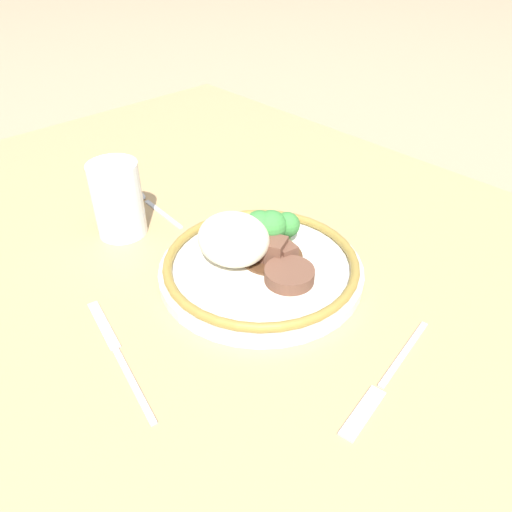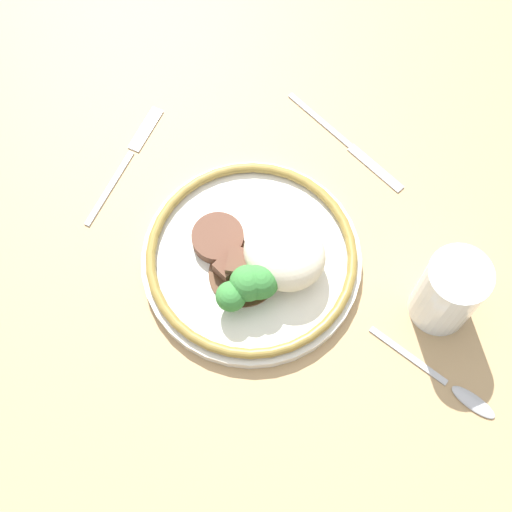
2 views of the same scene
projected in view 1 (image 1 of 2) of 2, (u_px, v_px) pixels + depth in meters
ground_plane at (255, 324)px, 0.62m from camera, size 8.00×8.00×0.00m
dining_table at (255, 315)px, 0.61m from camera, size 1.44×1.01×0.03m
plate at (258, 258)px, 0.64m from camera, size 0.26×0.26×0.08m
juice_glass at (118, 202)px, 0.71m from camera, size 0.07×0.07×0.11m
fork at (381, 386)px, 0.50m from camera, size 0.04×0.19×0.00m
knife at (118, 352)px, 0.54m from camera, size 0.20×0.05×0.00m
spoon at (143, 198)px, 0.82m from camera, size 0.17×0.02×0.01m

